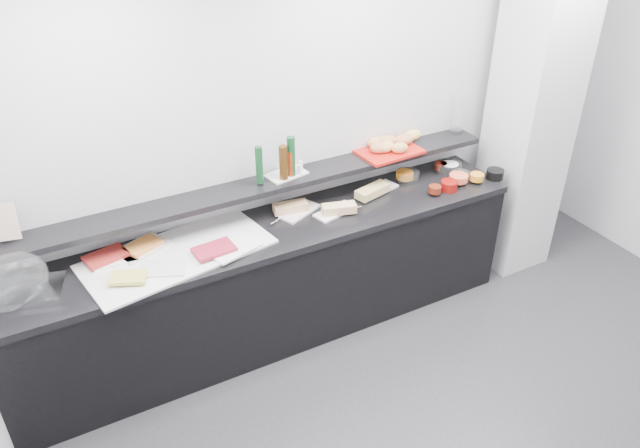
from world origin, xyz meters
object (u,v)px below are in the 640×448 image
cloche_base (25,292)px  sandwich_plate_mid (335,212)px  condiment_tray (286,174)px  bread_tray (388,151)px  carafe (458,115)px

cloche_base → sandwich_plate_mid: size_ratio=1.36×
condiment_tray → bread_tray: size_ratio=0.60×
cloche_base → condiment_tray: (1.74, 0.19, 0.24)m
bread_tray → carafe: bearing=-0.1°
sandwich_plate_mid → condiment_tray: bearing=123.9°
cloche_base → carafe: 3.24m
carafe → bread_tray: bearing=-176.6°
carafe → sandwich_plate_mid: bearing=-168.7°
condiment_tray → carafe: (1.47, 0.01, 0.14)m
condiment_tray → carafe: size_ratio=0.90×
cloche_base → bread_tray: 2.58m
cloche_base → carafe: size_ratio=1.38×
cloche_base → sandwich_plate_mid: cloche_base is taller
cloche_base → sandwich_plate_mid: (2.00, -0.04, -0.01)m
sandwich_plate_mid → carafe: size_ratio=1.02×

